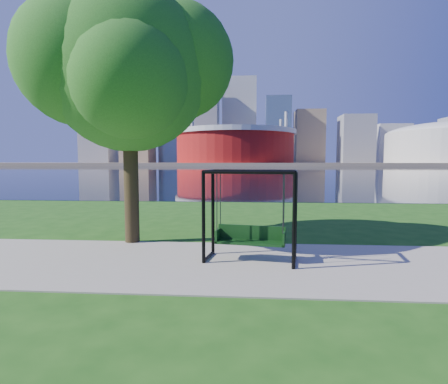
# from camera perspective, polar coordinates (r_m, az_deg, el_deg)

# --- Properties ---
(ground) EXTENTS (900.00, 900.00, 0.00)m
(ground) POSITION_cam_1_polar(r_m,az_deg,el_deg) (8.67, 1.27, -10.76)
(ground) COLOR #1E5114
(ground) RESTS_ON ground
(path) EXTENTS (120.00, 4.00, 0.03)m
(path) POSITION_cam_1_polar(r_m,az_deg,el_deg) (8.19, 1.08, -11.60)
(path) COLOR #9E937F
(path) RESTS_ON ground
(river) EXTENTS (900.00, 180.00, 0.02)m
(river) POSITION_cam_1_polar(r_m,az_deg,el_deg) (110.37, 4.04, 3.65)
(river) COLOR black
(river) RESTS_ON ground
(far_bank) EXTENTS (900.00, 228.00, 2.00)m
(far_bank) POSITION_cam_1_polar(r_m,az_deg,el_deg) (314.35, 4.19, 4.62)
(far_bank) COLOR #937F60
(far_bank) RESTS_ON ground
(stadium) EXTENTS (83.00, 83.00, 32.00)m
(stadium) POSITION_cam_1_polar(r_m,az_deg,el_deg) (243.86, 1.82, 7.67)
(stadium) COLOR maroon
(stadium) RESTS_ON far_bank
(skyline) EXTENTS (392.00, 66.00, 96.50)m
(skyline) POSITION_cam_1_polar(r_m,az_deg,el_deg) (329.48, 3.48, 10.71)
(skyline) COLOR gray
(skyline) RESTS_ON far_bank
(swing) EXTENTS (2.23, 1.23, 2.16)m
(swing) POSITION_cam_1_polar(r_m,az_deg,el_deg) (8.19, 4.35, -4.21)
(swing) COLOR black
(swing) RESTS_ON ground
(park_tree) EXTENTS (5.84, 5.27, 7.25)m
(park_tree) POSITION_cam_1_polar(r_m,az_deg,el_deg) (10.79, -15.48, 19.17)
(park_tree) COLOR black
(park_tree) RESTS_ON ground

